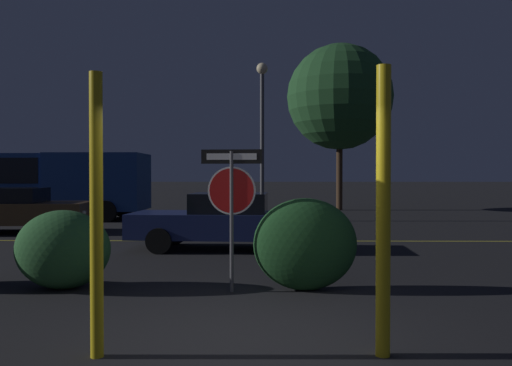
% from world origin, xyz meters
% --- Properties ---
extents(ground_plane, '(260.00, 260.00, 0.00)m').
position_xyz_m(ground_plane, '(0.00, 0.00, 0.00)').
color(ground_plane, black).
extents(road_center_stripe, '(34.97, 0.12, 0.01)m').
position_xyz_m(road_center_stripe, '(0.00, 8.23, 0.00)').
color(road_center_stripe, gold).
rests_on(road_center_stripe, ground_plane).
extents(stop_sign, '(0.95, 0.10, 2.20)m').
position_xyz_m(stop_sign, '(-0.28, 2.27, 1.57)').
color(stop_sign, '#4C4C51').
rests_on(stop_sign, ground_plane).
extents(yellow_pole_left, '(0.13, 0.13, 2.83)m').
position_xyz_m(yellow_pole_left, '(-1.45, -0.51, 1.41)').
color(yellow_pole_left, yellow).
rests_on(yellow_pole_left, ground_plane).
extents(yellow_pole_right, '(0.14, 0.14, 2.90)m').
position_xyz_m(yellow_pole_right, '(1.40, -0.45, 1.45)').
color(yellow_pole_right, yellow).
rests_on(yellow_pole_right, ground_plane).
extents(hedge_bush_1, '(1.50, 1.06, 1.25)m').
position_xyz_m(hedge_bush_1, '(-2.97, 2.45, 0.63)').
color(hedge_bush_1, '#2D6633').
rests_on(hedge_bush_1, ground_plane).
extents(hedge_bush_2, '(1.63, 0.71, 1.45)m').
position_xyz_m(hedge_bush_2, '(0.87, 2.38, 0.72)').
color(hedge_bush_2, '#1E4C23').
rests_on(hedge_bush_2, ground_plane).
extents(passing_car_1, '(4.48, 2.36, 1.41)m').
position_xyz_m(passing_car_1, '(-7.48, 10.14, 0.71)').
color(passing_car_1, brown).
rests_on(passing_car_1, ground_plane).
extents(passing_car_2, '(4.66, 2.01, 1.37)m').
position_xyz_m(passing_car_2, '(-0.70, 6.68, 0.69)').
color(passing_car_2, navy).
rests_on(passing_car_2, ground_plane).
extents(delivery_truck, '(5.99, 2.64, 2.68)m').
position_xyz_m(delivery_truck, '(-7.76, 14.77, 1.57)').
color(delivery_truck, navy).
rests_on(delivery_truck, ground_plane).
extents(street_lamp, '(0.44, 0.44, 6.21)m').
position_xyz_m(street_lamp, '(0.20, 14.16, 4.04)').
color(street_lamp, '#4C4C51').
rests_on(street_lamp, ground_plane).
extents(tree_0, '(5.42, 5.42, 8.54)m').
position_xyz_m(tree_0, '(4.20, 20.36, 5.82)').
color(tree_0, '#422D1E').
rests_on(tree_0, ground_plane).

